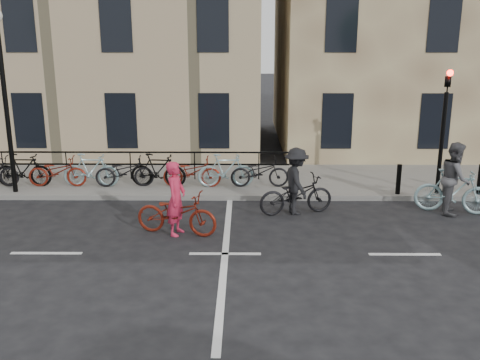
{
  "coord_description": "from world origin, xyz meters",
  "views": [
    {
      "loc": [
        0.43,
        -11.06,
        4.69
      ],
      "look_at": [
        0.31,
        2.27,
        1.1
      ],
      "focal_mm": 40.0,
      "sensor_mm": 36.0,
      "label": 1
    }
  ],
  "objects_px": {
    "traffic_light": "(444,117)",
    "cyclist_dark": "(296,188)",
    "cyclist_pink": "(176,209)",
    "cyclist_grey": "(454,185)",
    "lamp_post": "(3,80)"
  },
  "relations": [
    {
      "from": "traffic_light",
      "to": "cyclist_grey",
      "type": "distance_m",
      "value": 2.17
    },
    {
      "from": "traffic_light",
      "to": "cyclist_grey",
      "type": "bearing_deg",
      "value": -93.01
    },
    {
      "from": "traffic_light",
      "to": "cyclist_dark",
      "type": "relative_size",
      "value": 1.8
    },
    {
      "from": "lamp_post",
      "to": "cyclist_pink",
      "type": "distance_m",
      "value": 6.78
    },
    {
      "from": "traffic_light",
      "to": "cyclist_dark",
      "type": "distance_m",
      "value": 4.94
    },
    {
      "from": "lamp_post",
      "to": "cyclist_pink",
      "type": "relative_size",
      "value": 2.45
    },
    {
      "from": "lamp_post",
      "to": "cyclist_grey",
      "type": "distance_m",
      "value": 12.99
    },
    {
      "from": "cyclist_pink",
      "to": "cyclist_grey",
      "type": "bearing_deg",
      "value": -62.61
    },
    {
      "from": "traffic_light",
      "to": "cyclist_pink",
      "type": "bearing_deg",
      "value": -157.38
    },
    {
      "from": "traffic_light",
      "to": "cyclist_pink",
      "type": "height_order",
      "value": "traffic_light"
    },
    {
      "from": "lamp_post",
      "to": "cyclist_pink",
      "type": "height_order",
      "value": "lamp_post"
    },
    {
      "from": "traffic_light",
      "to": "cyclist_dark",
      "type": "height_order",
      "value": "traffic_light"
    },
    {
      "from": "cyclist_grey",
      "to": "cyclist_dark",
      "type": "relative_size",
      "value": 0.98
    },
    {
      "from": "cyclist_pink",
      "to": "cyclist_dark",
      "type": "height_order",
      "value": "cyclist_dark"
    },
    {
      "from": "lamp_post",
      "to": "cyclist_dark",
      "type": "relative_size",
      "value": 2.44
    }
  ]
}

